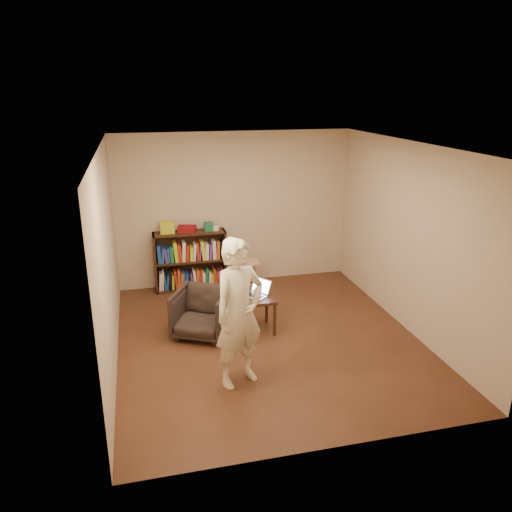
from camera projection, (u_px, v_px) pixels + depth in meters
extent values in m
plane|color=#432615|center=(268.00, 339.00, 6.83)|extent=(4.50, 4.50, 0.00)
plane|color=silver|center=(270.00, 146.00, 6.00)|extent=(4.50, 4.50, 0.00)
plane|color=beige|center=(235.00, 209.00, 8.49)|extent=(4.00, 0.00, 4.00)
plane|color=beige|center=(108.00, 261.00, 5.97)|extent=(0.00, 4.50, 4.50)
plane|color=beige|center=(409.00, 238.00, 6.86)|extent=(0.00, 4.50, 4.50)
cube|color=black|center=(155.00, 263.00, 8.28)|extent=(0.03, 0.30, 1.00)
cube|color=black|center=(225.00, 258.00, 8.54)|extent=(0.03, 0.30, 1.00)
cube|color=black|center=(189.00, 258.00, 8.54)|extent=(1.20, 0.02, 1.00)
cube|color=black|center=(192.00, 287.00, 8.56)|extent=(1.20, 0.30, 0.03)
cube|color=black|center=(190.00, 260.00, 8.41)|extent=(1.14, 0.30, 0.03)
cube|color=black|center=(189.00, 233.00, 8.25)|extent=(1.20, 0.30, 0.03)
cube|color=#C9D425|center=(167.00, 227.00, 8.16)|extent=(0.23, 0.17, 0.19)
cube|color=maroon|center=(187.00, 229.00, 8.24)|extent=(0.33, 0.28, 0.10)
cube|color=#1B653C|center=(209.00, 227.00, 8.29)|extent=(0.15, 0.15, 0.14)
cube|color=silver|center=(215.00, 228.00, 8.32)|extent=(0.10, 0.10, 0.07)
cube|color=tan|center=(248.00, 262.00, 8.35)|extent=(0.35, 0.35, 0.04)
cylinder|color=tan|center=(242.00, 280.00, 8.27)|extent=(0.03, 0.03, 0.47)
cylinder|color=tan|center=(258.00, 279.00, 8.33)|extent=(0.03, 0.03, 0.47)
cylinder|color=tan|center=(239.00, 274.00, 8.53)|extent=(0.03, 0.03, 0.47)
cylinder|color=tan|center=(255.00, 273.00, 8.59)|extent=(0.03, 0.03, 0.47)
imported|color=black|center=(202.00, 313.00, 6.85)|extent=(0.96, 0.97, 0.66)
cube|color=black|center=(256.00, 298.00, 6.93)|extent=(0.50, 0.50, 0.04)
cylinder|color=black|center=(244.00, 323.00, 6.77)|extent=(0.04, 0.04, 0.47)
cylinder|color=black|center=(275.00, 320.00, 6.86)|extent=(0.04, 0.04, 0.47)
cylinder|color=black|center=(238.00, 310.00, 7.16)|extent=(0.04, 0.04, 0.47)
cylinder|color=black|center=(267.00, 307.00, 7.26)|extent=(0.04, 0.04, 0.47)
cube|color=silver|center=(254.00, 296.00, 6.93)|extent=(0.36, 0.38, 0.02)
cube|color=black|center=(254.00, 295.00, 6.92)|extent=(0.25, 0.28, 0.00)
cube|color=silver|center=(261.00, 286.00, 7.01)|extent=(0.27, 0.31, 0.20)
cube|color=#B6CEFF|center=(261.00, 286.00, 7.01)|extent=(0.23, 0.27, 0.16)
imported|color=#ECE4C2|center=(239.00, 313.00, 5.58)|extent=(0.75, 0.64, 1.75)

